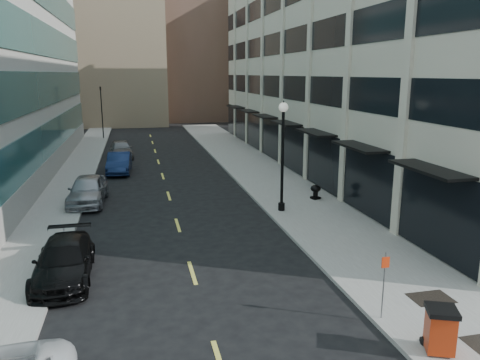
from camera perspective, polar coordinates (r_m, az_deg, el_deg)
name	(u,v)px	position (r m, az deg, el deg)	size (l,w,h in m)	color
sidewalk_right	(282,188)	(31.37, 5.11, -1.04)	(5.00, 80.00, 0.15)	gray
sidewalk_left	(60,201)	(30.26, -21.05, -2.39)	(3.00, 80.00, 0.15)	gray
building_right	(368,56)	(40.63, 15.39, 14.41)	(15.30, 46.50, 18.25)	#B2AB97
skyline_tan_near	(115,30)	(77.25, -14.97, 17.23)	(14.00, 18.00, 28.00)	#806B53
skyline_brown	(190,15)	(82.10, -6.11, 19.39)	(12.00, 16.00, 34.00)	brown
skyline_tan_far	(57,53)	(87.85, -21.37, 14.25)	(12.00, 14.00, 22.00)	#806B53
skyline_stone	(258,58)	(77.60, 2.17, 14.65)	(10.00, 14.00, 20.00)	#B2AB97
grate_far	(431,298)	(17.58, 22.24, -13.18)	(1.40, 1.00, 0.01)	black
road_centerline	(173,209)	(27.11, -8.20, -3.51)	(0.15, 68.20, 0.01)	#D8CC4C
traffic_signal	(100,90)	(57.10, -16.65, 10.47)	(0.66, 0.66, 6.98)	black
car_black_pickup	(64,261)	(18.96, -20.68, -9.23)	(2.04, 5.01, 1.45)	black
car_silver_sedan	(88,190)	(29.11, -18.07, -1.16)	(2.01, 5.01, 1.71)	gray
car_blue_sedan	(119,163)	(37.60, -14.51, 2.05)	(1.69, 4.85, 1.60)	#122147
car_grey_sedan	(121,149)	(44.49, -14.30, 3.70)	(1.90, 4.71, 1.60)	slate
trash_bin	(440,328)	(14.36, 23.22, -16.29)	(1.04, 1.04, 1.29)	#A8280B
lamppost	(283,147)	(25.42, 5.23, 4.06)	(0.51, 0.51, 6.08)	black
sign_post	(384,276)	(15.22, 17.19, -11.07)	(0.25, 0.06, 2.17)	slate
urn_planter	(316,190)	(28.65, 9.20, -1.26)	(0.62, 0.62, 0.86)	black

